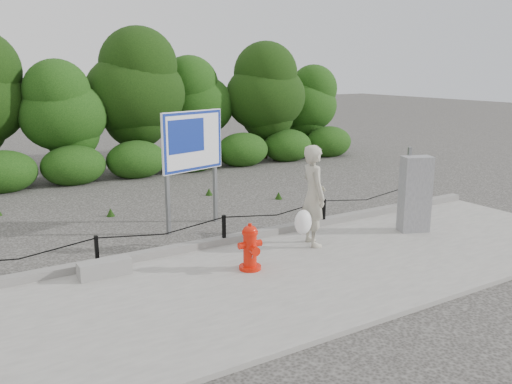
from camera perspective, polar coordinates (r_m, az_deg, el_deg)
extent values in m
plane|color=#2D2B28|center=(10.81, -3.37, -5.93)|extent=(90.00, 90.00, 0.00)
cube|color=gray|center=(9.19, 2.67, -9.16)|extent=(14.00, 4.00, 0.08)
cube|color=slate|center=(10.80, -3.50, -5.10)|extent=(14.00, 0.22, 0.14)
cube|color=black|center=(9.82, -16.40, -6.11)|extent=(0.06, 0.06, 0.60)
cube|color=black|center=(10.69, -3.39, -4.00)|extent=(0.06, 0.06, 0.60)
cube|color=black|center=(12.03, 7.14, -2.13)|extent=(0.06, 0.06, 0.60)
cube|color=black|center=(13.70, 15.32, -0.62)|extent=(0.06, 0.06, 0.60)
cylinder|color=black|center=(9.53, -23.77, -5.91)|extent=(2.50, 0.02, 0.02)
cylinder|color=black|center=(10.12, -9.66, -3.86)|extent=(2.50, 0.02, 0.02)
cylinder|color=black|center=(11.25, 2.20, -1.95)|extent=(2.50, 0.02, 0.02)
cylinder|color=black|center=(12.78, 11.54, -0.37)|extent=(2.50, 0.02, 0.02)
cylinder|color=black|center=(18.20, -19.34, 4.14)|extent=(0.18, 0.18, 1.82)
ellipsoid|color=#234410|center=(18.06, -19.64, 8.13)|extent=(2.70, 2.33, 2.92)
cylinder|color=black|center=(19.23, -12.37, 5.81)|extent=(0.18, 0.18, 2.35)
ellipsoid|color=#234410|center=(19.10, -12.61, 10.72)|extent=(3.48, 3.01, 3.76)
cylinder|color=black|center=(20.57, -6.12, 5.87)|extent=(0.18, 0.18, 1.90)
ellipsoid|color=#234410|center=(20.45, -6.21, 9.58)|extent=(2.81, 2.43, 3.04)
cylinder|color=black|center=(21.08, 0.99, 6.47)|extent=(0.18, 0.18, 2.16)
ellipsoid|color=#234410|center=(20.96, 1.01, 10.58)|extent=(3.20, 2.77, 3.46)
cylinder|color=black|center=(22.74, 5.35, 6.38)|extent=(0.18, 0.18, 1.74)
ellipsoid|color=#234410|center=(22.63, 5.42, 9.45)|extent=(2.58, 2.23, 2.79)
cylinder|color=red|center=(9.50, -0.63, -7.93)|extent=(0.42, 0.42, 0.06)
cylinder|color=red|center=(9.39, -0.64, -6.09)|extent=(0.25, 0.25, 0.58)
cylinder|color=red|center=(9.29, -0.64, -4.28)|extent=(0.30, 0.30, 0.05)
ellipsoid|color=red|center=(9.28, -0.64, -4.09)|extent=(0.27, 0.27, 0.18)
cylinder|color=red|center=(9.25, -0.64, -3.49)|extent=(0.07, 0.07, 0.05)
cylinder|color=red|center=(9.29, -1.53, -5.68)|extent=(0.12, 0.13, 0.12)
cylinder|color=red|center=(9.43, 0.24, -5.39)|extent=(0.12, 0.13, 0.12)
cylinder|color=red|center=(9.23, -0.16, -6.22)|extent=(0.17, 0.14, 0.16)
cylinder|color=slate|center=(9.28, -0.36, -6.68)|extent=(0.01, 0.06, 0.13)
imported|color=#A5A18D|center=(10.55, 6.07, -0.38)|extent=(0.65, 0.82, 1.99)
ellipsoid|color=white|center=(10.35, 4.99, -3.17)|extent=(0.36, 0.28, 0.48)
cube|color=gray|center=(9.52, -15.66, -7.72)|extent=(0.86, 0.31, 0.28)
cube|color=#959598|center=(11.90, 16.40, -0.22)|extent=(0.70, 0.56, 1.61)
cube|color=slate|center=(12.03, 15.65, 0.37)|extent=(0.09, 0.09, 1.78)
cube|color=slate|center=(11.51, -9.38, 1.80)|extent=(0.09, 0.09, 2.60)
cube|color=slate|center=(12.37, -4.37, 2.72)|extent=(0.09, 0.09, 2.60)
cube|color=white|center=(11.78, -6.70, 5.35)|extent=(1.58, 0.47, 1.30)
cube|color=navy|center=(11.76, -6.60, 5.34)|extent=(1.54, 0.42, 1.26)
cube|color=navy|center=(11.61, -7.33, 5.86)|extent=(0.94, 0.26, 0.71)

